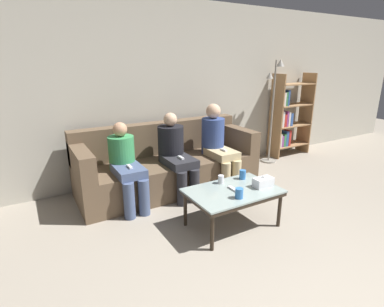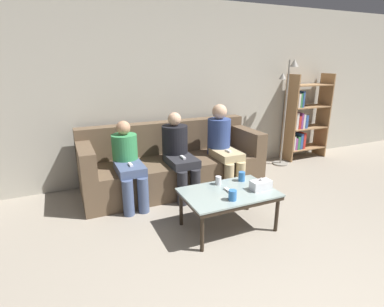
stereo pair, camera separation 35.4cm
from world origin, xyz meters
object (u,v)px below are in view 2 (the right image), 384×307
at_px(cup_far_center, 233,195).
at_px(game_remote, 229,191).
at_px(cup_near_left, 242,176).
at_px(standing_lamp, 286,102).
at_px(couch, 173,165).
at_px(bookshelf, 302,121).
at_px(seated_person_left_end, 128,161).
at_px(coffee_table, 229,195).
at_px(seated_person_mid_left, 178,151).
at_px(seated_person_mid_right, 223,143).
at_px(tissue_box, 261,185).
at_px(cup_near_right, 218,180).

xyz_separation_m(cup_far_center, game_remote, (0.07, 0.19, -0.04)).
relative_size(cup_near_left, standing_lamp, 0.06).
relative_size(couch, bookshelf, 1.64).
bearing_deg(couch, bookshelf, 6.15).
height_order(couch, seated_person_left_end, seated_person_left_end).
xyz_separation_m(coffee_table, cup_far_center, (-0.07, -0.19, 0.10)).
bearing_deg(game_remote, seated_person_mid_left, 97.80).
xyz_separation_m(cup_far_center, bookshelf, (2.55, 1.78, 0.22)).
bearing_deg(game_remote, couch, 96.45).
relative_size(standing_lamp, seated_person_mid_right, 1.52).
relative_size(couch, standing_lamp, 1.41).
bearing_deg(cup_far_center, coffee_table, 69.05).
distance_m(tissue_box, seated_person_mid_right, 1.20).
relative_size(cup_near_right, seated_person_mid_right, 0.08).
relative_size(coffee_table, seated_person_mid_right, 0.84).
relative_size(cup_far_center, tissue_box, 0.48).
relative_size(standing_lamp, seated_person_mid_left, 1.62).
xyz_separation_m(tissue_box, seated_person_left_end, (-1.17, 1.15, 0.08)).
height_order(game_remote, seated_person_left_end, seated_person_left_end).
relative_size(couch, seated_person_left_end, 2.41).
bearing_deg(game_remote, cup_far_center, -110.95).
xyz_separation_m(standing_lamp, seated_person_mid_left, (-2.09, -0.37, -0.49)).
bearing_deg(coffee_table, standing_lamp, 36.69).
distance_m(couch, coffee_table, 1.31).
distance_m(cup_near_right, tissue_box, 0.46).
distance_m(cup_near_left, seated_person_mid_right, 0.93).
height_order(cup_near_right, bookshelf, bookshelf).
xyz_separation_m(couch, seated_person_mid_right, (0.68, -0.22, 0.30)).
distance_m(cup_far_center, bookshelf, 3.11).
bearing_deg(couch, seated_person_mid_left, -90.00).
bearing_deg(cup_near_left, seated_person_mid_left, 116.00).
xyz_separation_m(couch, cup_near_left, (0.43, -1.11, 0.15)).
bearing_deg(game_remote, coffee_table, 0.00).
bearing_deg(seated_person_mid_right, cup_far_center, -115.47).
bearing_deg(bookshelf, tissue_box, -141.84).
relative_size(cup_near_left, cup_far_center, 1.02).
relative_size(cup_far_center, seated_person_mid_left, 0.10).
bearing_deg(coffee_table, seated_person_mid_right, 63.77).
distance_m(coffee_table, cup_near_right, 0.23).
distance_m(couch, cup_far_center, 1.50).
height_order(seated_person_left_end, seated_person_mid_right, seated_person_mid_right).
bearing_deg(cup_near_left, couch, 111.18).
xyz_separation_m(bookshelf, standing_lamp, (-0.53, -0.14, 0.38)).
relative_size(tissue_box, seated_person_mid_left, 0.20).
xyz_separation_m(couch, cup_far_center, (0.07, -1.49, 0.15)).
xyz_separation_m(couch, bookshelf, (2.62, 0.28, 0.37)).
bearing_deg(seated_person_mid_left, standing_lamp, 10.03).
xyz_separation_m(couch, cup_near_right, (0.14, -1.09, 0.15)).
relative_size(coffee_table, game_remote, 6.52).
height_order(cup_far_center, game_remote, cup_far_center).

